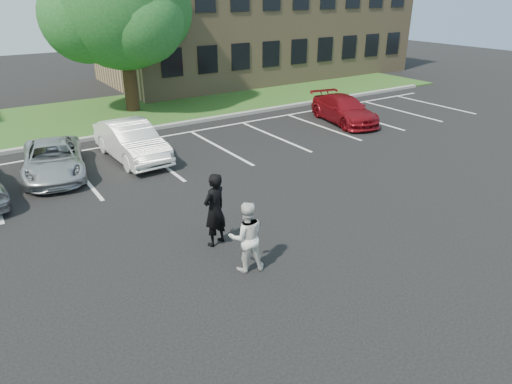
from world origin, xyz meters
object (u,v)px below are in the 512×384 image
Objects in this scene: car_silver_minivan at (53,159)px; office_building at (258,17)px; tree at (123,4)px; man_white_shirt at (246,237)px; car_white_sedan at (131,141)px; car_red_compact at (344,110)px; man_black_suit at (215,210)px.

office_building is at bearing 48.36° from car_silver_minivan.
tree is at bearing 64.40° from car_silver_minivan.
man_white_shirt is (-3.08, -16.25, -4.49)m from tree.
car_white_sedan is 10.52m from car_red_compact.
office_building is 14.96m from car_red_compact.
car_white_sedan is (0.40, 8.85, -0.14)m from man_white_shirt.
man_black_suit is at bearing -69.12° from man_white_shirt.
tree reaches higher than office_building.
office_building is at bearing -104.95° from man_white_shirt.
car_red_compact is (10.51, -0.55, -0.09)m from car_white_sedan.
office_building is at bearing 84.79° from car_red_compact.
man_white_shirt is (0.04, -1.42, -0.11)m from man_black_suit.
man_black_suit is at bearing -101.88° from tree.
car_white_sedan is (2.87, 0.15, 0.13)m from car_silver_minivan.
car_red_compact is (10.91, 8.30, -0.22)m from man_white_shirt.
man_white_shirt is 9.05m from car_silver_minivan.
car_silver_minivan is 2.87m from car_white_sedan.
man_white_shirt is at bearing 72.88° from man_black_suit.
tree is 2.02× the size of car_red_compact.
car_white_sedan is at bearing -171.52° from car_red_compact.
tree is 12.11m from car_red_compact.
tree reaches higher than car_silver_minivan.
car_silver_minivan is (-5.55, -7.54, -4.76)m from tree.
office_building is at bearing 26.49° from tree.
car_white_sedan is at bearing -73.38° from man_white_shirt.
car_white_sedan is (-2.68, -7.40, -4.63)m from tree.
man_black_suit is at bearing -136.36° from car_red_compact.
office_building reaches higher than man_black_suit.
tree reaches higher than man_black_suit.
car_white_sedan is (0.44, 7.44, -0.25)m from man_black_suit.
car_silver_minivan is 0.98× the size of car_red_compact.
office_building is 2.55× the size of tree.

